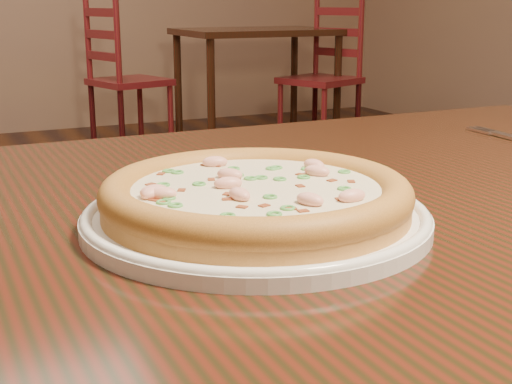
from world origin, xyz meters
name	(u,v)px	position (x,y,z in m)	size (l,w,h in m)	color
hero_table	(341,289)	(0.24, -0.30, 0.65)	(1.20, 0.80, 0.75)	black
plate	(256,216)	(0.12, -0.35, 0.76)	(0.29, 0.29, 0.02)	white
pizza	(256,195)	(0.12, -0.35, 0.78)	(0.26, 0.26, 0.03)	#BE843A
bg_table_right	(256,43)	(1.94, 3.46, 0.65)	(1.00, 0.70, 0.75)	black
chair_c	(122,81)	(1.05, 3.56, 0.44)	(0.52, 0.52, 0.95)	#5D101B
chair_d	(325,78)	(2.29, 3.15, 0.44)	(0.54, 0.54, 0.95)	#5D101B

